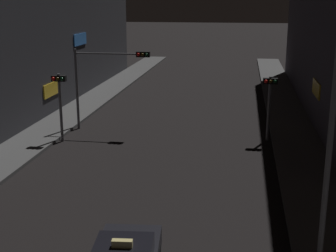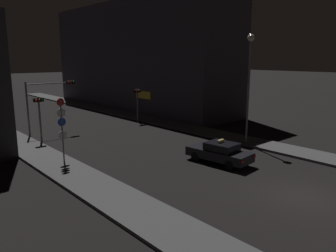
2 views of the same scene
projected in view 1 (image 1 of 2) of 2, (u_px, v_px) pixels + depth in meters
The scene contains 6 objects.
sidewalk_left at pixel (83, 107), 35.13m from camera, with size 2.68×60.17×0.17m, color #4C4C4C.
sidewalk_right at pixel (287, 114), 32.93m from camera, with size 2.68×60.17×0.17m, color #4C4C4C.
building_facade_left at pixel (10, 33), 38.45m from camera, with size 11.72×30.89×10.13m.
traffic_light_overhead at pixel (105, 71), 28.40m from camera, with size 4.62×0.42×4.91m.
traffic_light_left_kerb at pixel (60, 94), 26.25m from camera, with size 0.80×0.42×3.85m.
traffic_light_right_kerb at pixel (270, 95), 26.50m from camera, with size 0.80×0.42×3.66m.
Camera 1 is at (4.20, -4.80, 7.90)m, focal length 51.01 mm.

